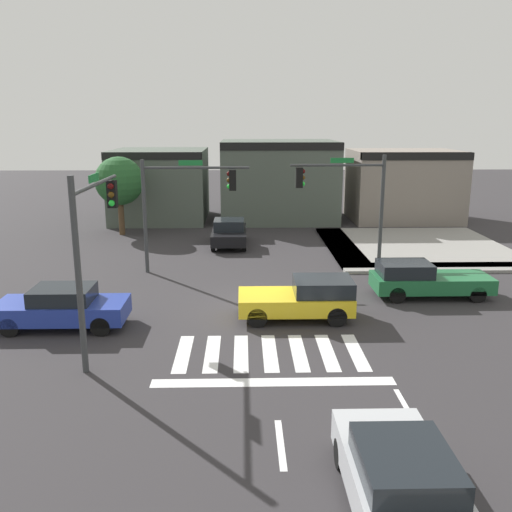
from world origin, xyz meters
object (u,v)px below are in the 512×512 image
object	(u,v)px
traffic_signal_southwest	(95,227)
car_silver	(401,480)
traffic_signal_northeast	(346,192)
traffic_signal_northwest	(185,195)
roadside_tree	(119,181)
car_green	(425,279)
car_blue	(62,307)
car_yellow	(303,298)
car_black	(229,233)

from	to	relation	value
traffic_signal_southwest	car_silver	world-z (taller)	traffic_signal_southwest
traffic_signal_northeast	traffic_signal_northwest	distance (m)	7.60
traffic_signal_northeast	roadside_tree	xyz separation A→B (m)	(-12.57, 8.56, -0.39)
car_green	traffic_signal_northeast	bearing A→B (deg)	119.95
car_blue	car_green	xyz separation A→B (m)	(13.77, 3.14, -0.01)
traffic_signal_northwest	car_blue	world-z (taller)	traffic_signal_northwest
traffic_signal_northeast	traffic_signal_northwest	xyz separation A→B (m)	(-7.59, -0.41, -0.04)
car_yellow	car_blue	xyz separation A→B (m)	(-8.49, -0.72, -0.03)
car_blue	car_black	xyz separation A→B (m)	(5.52, 12.83, 0.01)
car_yellow	car_green	size ratio (longest dim) A/B	0.87
car_yellow	car_black	xyz separation A→B (m)	(-2.96, 12.12, -0.01)
traffic_signal_southwest	traffic_signal_northwest	bearing A→B (deg)	-12.13
traffic_signal_southwest	car_black	xyz separation A→B (m)	(3.78, 14.40, -3.12)
car_blue	car_black	size ratio (longest dim) A/B	1.06
car_silver	car_blue	size ratio (longest dim) A/B	0.93
car_yellow	car_green	world-z (taller)	car_yellow
traffic_signal_southwest	roadside_tree	world-z (taller)	traffic_signal_southwest
car_green	roadside_tree	bearing A→B (deg)	139.33
car_blue	roadside_tree	xyz separation A→B (m)	(-1.35, 16.14, 2.63)
car_silver	car_black	xyz separation A→B (m)	(-3.65, 22.52, 0.03)
car_black	car_green	distance (m)	12.73
traffic_signal_northwest	car_green	bearing A→B (deg)	-21.64
traffic_signal_southwest	car_silver	size ratio (longest dim) A/B	1.36
car_blue	car_black	world-z (taller)	car_black
car_blue	traffic_signal_northeast	bearing A→B (deg)	-145.97
car_silver	car_green	distance (m)	13.62
traffic_signal_northeast	car_blue	distance (m)	13.87
car_silver	car_yellow	distance (m)	10.42
car_silver	car_black	bearing A→B (deg)	9.20
traffic_signal_southwest	car_silver	xyz separation A→B (m)	(7.42, -8.12, -3.15)
traffic_signal_northeast	car_black	xyz separation A→B (m)	(-5.69, 5.26, -3.01)
traffic_signal_northwest	car_yellow	world-z (taller)	traffic_signal_northwest
car_green	roadside_tree	size ratio (longest dim) A/B	0.97
traffic_signal_northwest	car_yellow	distance (m)	8.60
car_blue	roadside_tree	world-z (taller)	roadside_tree
traffic_signal_northeast	car_green	distance (m)	5.95
car_yellow	car_blue	world-z (taller)	car_yellow
car_silver	car_blue	bearing A→B (deg)	43.45
traffic_signal_northwest	traffic_signal_northeast	bearing A→B (deg)	3.08
traffic_signal_northwest	car_black	distance (m)	6.67
car_yellow	roadside_tree	size ratio (longest dim) A/B	0.84
car_silver	car_yellow	xyz separation A→B (m)	(-0.68, 10.40, 0.04)
traffic_signal_northeast	car_black	world-z (taller)	traffic_signal_northeast
car_silver	car_green	world-z (taller)	car_green
traffic_signal_northeast	roadside_tree	distance (m)	15.22
traffic_signal_northwest	car_yellow	size ratio (longest dim) A/B	1.29
car_blue	roadside_tree	size ratio (longest dim) A/B	0.91
traffic_signal_northwest	car_silver	distance (m)	17.99
traffic_signal_northwest	car_silver	world-z (taller)	traffic_signal_northwest
traffic_signal_northwest	car_yellow	xyz separation A→B (m)	(4.86, -6.45, -2.95)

